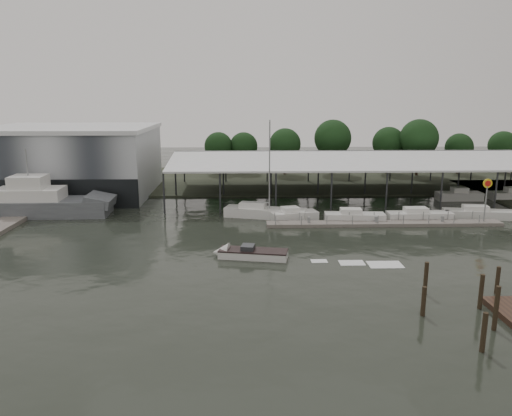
{
  "coord_description": "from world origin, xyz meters",
  "views": [
    {
      "loc": [
        -1.8,
        -46.98,
        15.24
      ],
      "look_at": [
        -0.3,
        8.67,
        2.5
      ],
      "focal_mm": 35.0,
      "sensor_mm": 36.0,
      "label": 1
    }
  ],
  "objects_px": {
    "grey_trawler": "(40,203)",
    "speedboat_underway": "(247,254)",
    "shell_fuel_sign": "(487,192)",
    "white_sailboat": "(264,212)"
  },
  "relations": [
    {
      "from": "shell_fuel_sign",
      "to": "grey_trawler",
      "type": "relative_size",
      "value": 0.3
    },
    {
      "from": "grey_trawler",
      "to": "speedboat_underway",
      "type": "relative_size",
      "value": 1.01
    },
    {
      "from": "shell_fuel_sign",
      "to": "speedboat_underway",
      "type": "relative_size",
      "value": 0.31
    },
    {
      "from": "shell_fuel_sign",
      "to": "grey_trawler",
      "type": "xyz_separation_m",
      "value": [
        -54.78,
        6.1,
        -2.35
      ]
    },
    {
      "from": "white_sailboat",
      "to": "grey_trawler",
      "type": "bearing_deg",
      "value": -168.26
    },
    {
      "from": "speedboat_underway",
      "to": "white_sailboat",
      "type": "bearing_deg",
      "value": -87.28
    },
    {
      "from": "grey_trawler",
      "to": "speedboat_underway",
      "type": "height_order",
      "value": "grey_trawler"
    },
    {
      "from": "white_sailboat",
      "to": "speedboat_underway",
      "type": "xyz_separation_m",
      "value": [
        -2.29,
        -15.93,
        -0.25
      ]
    },
    {
      "from": "grey_trawler",
      "to": "white_sailboat",
      "type": "xyz_separation_m",
      "value": [
        28.64,
        -1.79,
        -0.94
      ]
    },
    {
      "from": "grey_trawler",
      "to": "speedboat_underway",
      "type": "bearing_deg",
      "value": -35.54
    }
  ]
}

